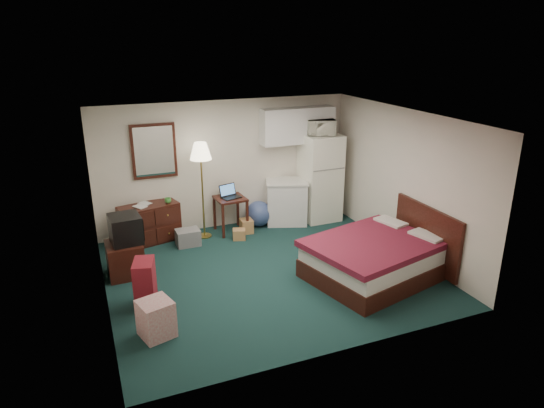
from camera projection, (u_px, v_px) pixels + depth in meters
name	position (u px, v px, depth m)	size (l,w,h in m)	color
floor	(269.00, 272.00, 7.87)	(5.00, 4.50, 0.01)	#142E2D
ceiling	(268.00, 118.00, 7.04)	(5.00, 4.50, 0.01)	beige
walls	(268.00, 199.00, 7.45)	(5.01, 4.51, 2.50)	beige
mirror	(154.00, 151.00, 8.78)	(0.80, 0.06, 1.00)	white
upper_cabinets	(298.00, 125.00, 9.55)	(1.50, 0.35, 0.70)	white
headboard	(426.00, 236.00, 7.88)	(0.06, 1.56, 1.00)	black
dresser	(150.00, 223.00, 8.92)	(1.06, 0.48, 0.72)	black
floor_lamp	(202.00, 191.00, 8.96)	(0.40, 0.40, 1.82)	#B69C43
desk	(231.00, 215.00, 9.38)	(0.55, 0.55, 0.70)	black
exercise_ball	(259.00, 214.00, 9.70)	(0.51, 0.51, 0.51)	#384B82
kitchen_counter	(287.00, 202.00, 9.81)	(0.79, 0.60, 0.86)	white
fridge	(320.00, 177.00, 9.89)	(0.73, 0.73, 1.77)	white
bed	(374.00, 259.00, 7.62)	(1.94, 1.51, 0.62)	#4F0514
tv_stand	(125.00, 259.00, 7.71)	(0.54, 0.59, 0.54)	black
suitcase	(145.00, 284.00, 6.78)	(0.27, 0.43, 0.70)	maroon
retail_box	(156.00, 319.00, 6.15)	(0.39, 0.39, 0.49)	silver
file_bin	(188.00, 237.00, 8.84)	(0.42, 0.32, 0.30)	slate
cardboard_box_a	(239.00, 234.00, 9.10)	(0.23, 0.20, 0.20)	#B37A47
cardboard_box_b	(246.00, 226.00, 9.41)	(0.22, 0.27, 0.27)	#B37A47
laptop	(231.00, 192.00, 9.21)	(0.35, 0.28, 0.24)	black
crt_tv	(125.00, 229.00, 7.61)	(0.48, 0.52, 0.44)	black
microwave	(321.00, 125.00, 9.51)	(0.55, 0.31, 0.37)	white
book_a	(136.00, 202.00, 8.59)	(0.17, 0.02, 0.24)	#B37A47
book_b	(141.00, 199.00, 8.75)	(0.17, 0.02, 0.22)	#B37A47
mug	(168.00, 200.00, 8.88)	(0.12, 0.10, 0.12)	green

